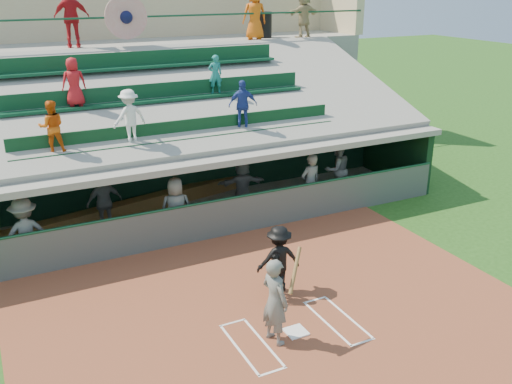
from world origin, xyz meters
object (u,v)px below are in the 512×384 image
trash_bin (263,25)px  home_plate (296,332)px  batter_at_plate (275,301)px  catcher (274,277)px

trash_bin → home_plate: bearing=-114.4°
home_plate → batter_at_plate: batter_at_plate is taller
batter_at_plate → trash_bin: trash_bin is taller
catcher → trash_bin: bearing=-134.2°
catcher → trash_bin: trash_bin is taller
home_plate → catcher: (0.22, 1.37, 0.55)m
catcher → trash_bin: 13.51m
home_plate → batter_at_plate: 1.05m
batter_at_plate → trash_bin: (6.33, 12.85, 4.16)m
catcher → batter_at_plate: bearing=44.1°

